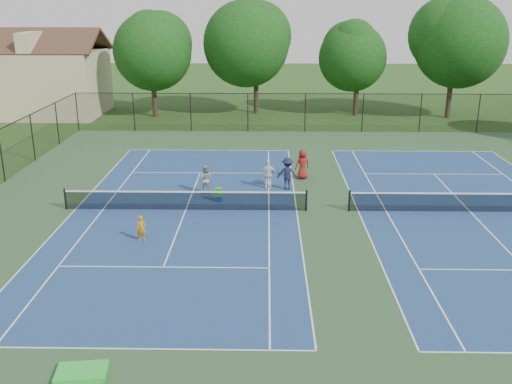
{
  "coord_description": "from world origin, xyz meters",
  "views": [
    {
      "loc": [
        -3.02,
        -26.37,
        9.82
      ],
      "look_at": [
        -3.5,
        -1.0,
        1.3
      ],
      "focal_mm": 40.0,
      "sensor_mm": 36.0,
      "label": 1
    }
  ],
  "objects_px": {
    "tree_back_d": "(455,38)",
    "tree_back_c": "(358,53)",
    "child_player": "(141,229)",
    "bystander_b": "(288,174)",
    "ball_crate": "(219,199)",
    "tree_back_b": "(256,39)",
    "bystander_c": "(302,164)",
    "bystander_a": "(268,174)",
    "ball_hopper": "(219,192)",
    "clapboard_house": "(45,80)",
    "instructor": "(205,179)",
    "tree_back_a": "(151,47)"
  },
  "relations": [
    {
      "from": "tree_back_d",
      "to": "child_player",
      "type": "distance_m",
      "value": 35.65
    },
    {
      "from": "instructor",
      "to": "ball_crate",
      "type": "bearing_deg",
      "value": 124.57
    },
    {
      "from": "instructor",
      "to": "tree_back_a",
      "type": "bearing_deg",
      "value": -70.41
    },
    {
      "from": "tree_back_a",
      "to": "ball_crate",
      "type": "xyz_separation_m",
      "value": [
        7.53,
        -22.65,
        -5.9
      ]
    },
    {
      "from": "child_player",
      "to": "tree_back_b",
      "type": "bearing_deg",
      "value": 68.55
    },
    {
      "from": "bystander_b",
      "to": "tree_back_c",
      "type": "bearing_deg",
      "value": -98.35
    },
    {
      "from": "bystander_c",
      "to": "ball_crate",
      "type": "xyz_separation_m",
      "value": [
        -4.53,
        -4.03,
        -0.72
      ]
    },
    {
      "from": "tree_back_d",
      "to": "tree_back_a",
      "type": "bearing_deg",
      "value": -180.0
    },
    {
      "from": "instructor",
      "to": "ball_crate",
      "type": "xyz_separation_m",
      "value": [
        0.83,
        -1.3,
        -0.64
      ]
    },
    {
      "from": "bystander_b",
      "to": "ball_crate",
      "type": "height_order",
      "value": "bystander_b"
    },
    {
      "from": "bystander_a",
      "to": "bystander_b",
      "type": "distance_m",
      "value": 1.06
    },
    {
      "from": "tree_back_a",
      "to": "bystander_c",
      "type": "relative_size",
      "value": 5.3
    },
    {
      "from": "child_player",
      "to": "tree_back_d",
      "type": "bearing_deg",
      "value": 39.37
    },
    {
      "from": "tree_back_d",
      "to": "ball_hopper",
      "type": "xyz_separation_m",
      "value": [
        -18.47,
        -22.65,
        -6.32
      ]
    },
    {
      "from": "clapboard_house",
      "to": "instructor",
      "type": "distance_m",
      "value": 28.0
    },
    {
      "from": "tree_back_c",
      "to": "bystander_c",
      "type": "xyz_separation_m",
      "value": [
        -5.94,
        -19.62,
        -4.62
      ]
    },
    {
      "from": "tree_back_b",
      "to": "tree_back_c",
      "type": "bearing_deg",
      "value": -6.34
    },
    {
      "from": "tree_back_d",
      "to": "child_player",
      "type": "xyz_separation_m",
      "value": [
        -21.37,
        -27.84,
        -6.25
      ]
    },
    {
      "from": "instructor",
      "to": "bystander_c",
      "type": "relative_size",
      "value": 0.91
    },
    {
      "from": "bystander_b",
      "to": "tree_back_d",
      "type": "bearing_deg",
      "value": -116.53
    },
    {
      "from": "tree_back_d",
      "to": "tree_back_c",
      "type": "bearing_deg",
      "value": 172.87
    },
    {
      "from": "bystander_a",
      "to": "ball_hopper",
      "type": "bearing_deg",
      "value": 36.23
    },
    {
      "from": "tree_back_a",
      "to": "tree_back_c",
      "type": "height_order",
      "value": "tree_back_a"
    },
    {
      "from": "tree_back_b",
      "to": "tree_back_c",
      "type": "height_order",
      "value": "tree_back_b"
    },
    {
      "from": "tree_back_c",
      "to": "child_player",
      "type": "bearing_deg",
      "value": -114.86
    },
    {
      "from": "bystander_a",
      "to": "ball_hopper",
      "type": "relative_size",
      "value": 3.67
    },
    {
      "from": "bystander_a",
      "to": "child_player",
      "type": "bearing_deg",
      "value": 49.2
    },
    {
      "from": "child_player",
      "to": "ball_crate",
      "type": "bearing_deg",
      "value": 47.71
    },
    {
      "from": "tree_back_b",
      "to": "ball_hopper",
      "type": "relative_size",
      "value": 22.95
    },
    {
      "from": "bystander_c",
      "to": "ball_crate",
      "type": "distance_m",
      "value": 6.11
    },
    {
      "from": "clapboard_house",
      "to": "instructor",
      "type": "height_order",
      "value": "clapboard_house"
    },
    {
      "from": "tree_back_c",
      "to": "bystander_b",
      "type": "bearing_deg",
      "value": -107.61
    },
    {
      "from": "bystander_a",
      "to": "bystander_c",
      "type": "height_order",
      "value": "bystander_c"
    },
    {
      "from": "instructor",
      "to": "clapboard_house",
      "type": "bearing_deg",
      "value": -51.07
    },
    {
      "from": "child_player",
      "to": "bystander_a",
      "type": "xyz_separation_m",
      "value": [
        5.46,
        7.38,
        0.23
      ]
    },
    {
      "from": "tree_back_c",
      "to": "clapboard_house",
      "type": "height_order",
      "value": "tree_back_c"
    },
    {
      "from": "bystander_a",
      "to": "tree_back_b",
      "type": "bearing_deg",
      "value": -91.53
    },
    {
      "from": "tree_back_a",
      "to": "tree_back_d",
      "type": "relative_size",
      "value": 0.88
    },
    {
      "from": "tree_back_a",
      "to": "tree_back_d",
      "type": "height_order",
      "value": "tree_back_d"
    },
    {
      "from": "clapboard_house",
      "to": "bystander_a",
      "type": "distance_m",
      "value": 29.49
    },
    {
      "from": "tree_back_a",
      "to": "ball_crate",
      "type": "relative_size",
      "value": 24.53
    },
    {
      "from": "tree_back_b",
      "to": "child_player",
      "type": "xyz_separation_m",
      "value": [
        -4.37,
        -29.84,
        -6.02
      ]
    },
    {
      "from": "tree_back_c",
      "to": "bystander_a",
      "type": "relative_size",
      "value": 5.23
    },
    {
      "from": "clapboard_house",
      "to": "ball_crate",
      "type": "xyz_separation_m",
      "value": [
        17.53,
        -23.65,
        -2.95
      ]
    },
    {
      "from": "tree_back_b",
      "to": "tree_back_d",
      "type": "distance_m",
      "value": 17.12
    },
    {
      "from": "tree_back_a",
      "to": "bystander_a",
      "type": "xyz_separation_m",
      "value": [
        10.09,
        -20.46,
        -5.24
      ]
    },
    {
      "from": "tree_back_a",
      "to": "clapboard_house",
      "type": "height_order",
      "value": "tree_back_a"
    },
    {
      "from": "clapboard_house",
      "to": "ball_hopper",
      "type": "bearing_deg",
      "value": -53.46
    },
    {
      "from": "child_player",
      "to": "bystander_c",
      "type": "distance_m",
      "value": 11.85
    },
    {
      "from": "tree_back_b",
      "to": "bystander_c",
      "type": "bearing_deg",
      "value": -81.55
    }
  ]
}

